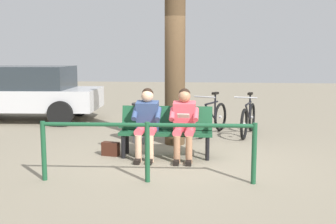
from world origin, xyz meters
The scene contains 12 objects.
ground_plane centered at (0.00, 0.00, 0.00)m, with size 40.00×40.00×0.00m, color gray.
bench centered at (0.23, -0.28, 0.51)m, with size 1.61×0.52×0.87m.
person_reading centered at (-0.09, -0.12, 0.66)m, with size 0.50×0.77×1.20m.
person_companion centered at (0.55, -0.10, 0.66)m, with size 0.50×0.77×1.20m.
handbag centered at (1.21, -0.17, 0.12)m, with size 0.30×0.14×0.24m, color #3F1E14.
tree_trunk centered at (0.19, -1.28, 1.85)m, with size 0.40×0.40×3.71m, color #4C3823.
litter_bin centered at (0.87, -1.32, 0.40)m, with size 0.40×0.40×0.80m.
bicycle_orange centered at (-1.33, -2.35, 0.36)m, with size 0.56×1.65×0.94m.
bicycle_silver centered at (-0.53, -2.35, 0.36)m, with size 0.73×1.58×0.94m.
bicycle_green centered at (0.23, -2.35, 0.36)m, with size 0.48×1.68×0.94m.
railing_fence centered at (0.31, 1.24, 0.59)m, with size 3.00×0.26×0.85m.
parked_car centered at (4.59, -3.71, 0.77)m, with size 4.33×2.29×1.47m.
Camera 1 is at (-0.65, 6.67, 1.76)m, focal length 43.48 mm.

